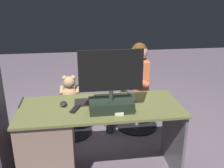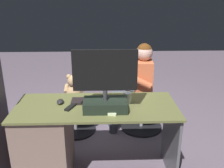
# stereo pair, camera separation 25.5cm
# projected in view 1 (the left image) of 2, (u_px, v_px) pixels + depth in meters

# --- Properties ---
(ground_plane) EXTENTS (10.00, 10.00, 0.00)m
(ground_plane) POSITION_uv_depth(u_px,v_px,m) (98.00, 151.00, 2.83)
(ground_plane) COLOR #605462
(desk) EXTENTS (1.44, 0.61, 0.72)m
(desk) POSITION_uv_depth(u_px,v_px,m) (59.00, 142.00, 2.31)
(desk) COLOR brown
(desk) RESTS_ON ground_plane
(monitor) EXTENTS (0.53, 0.22, 0.52)m
(monitor) POSITION_uv_depth(u_px,v_px,m) (111.00, 92.00, 2.11)
(monitor) COLOR black
(monitor) RESTS_ON desk
(keyboard) EXTENTS (0.42, 0.14, 0.02)m
(keyboard) POSITION_uv_depth(u_px,v_px,m) (98.00, 102.00, 2.32)
(keyboard) COLOR black
(keyboard) RESTS_ON desk
(computer_mouse) EXTENTS (0.06, 0.10, 0.04)m
(computer_mouse) POSITION_uv_depth(u_px,v_px,m) (63.00, 104.00, 2.25)
(computer_mouse) COLOR black
(computer_mouse) RESTS_ON desk
(cup) EXTENTS (0.07, 0.07, 0.10)m
(cup) POSITION_uv_depth(u_px,v_px,m) (131.00, 97.00, 2.32)
(cup) COLOR white
(cup) RESTS_ON desk
(tv_remote) EXTENTS (0.10, 0.16, 0.02)m
(tv_remote) POSITION_uv_depth(u_px,v_px,m) (75.00, 109.00, 2.18)
(tv_remote) COLOR black
(tv_remote) RESTS_ON desk
(notebook_binder) EXTENTS (0.29, 0.35, 0.02)m
(notebook_binder) POSITION_uv_depth(u_px,v_px,m) (112.00, 106.00, 2.21)
(notebook_binder) COLOR beige
(notebook_binder) RESTS_ON desk
(office_chair_teddy) EXTENTS (0.50, 0.50, 0.42)m
(office_chair_teddy) POSITION_uv_depth(u_px,v_px,m) (71.00, 114.00, 3.12)
(office_chair_teddy) COLOR black
(office_chair_teddy) RESTS_ON ground_plane
(teddy_bear) EXTENTS (0.24, 0.24, 0.33)m
(teddy_bear) POSITION_uv_depth(u_px,v_px,m) (70.00, 90.00, 3.02)
(teddy_bear) COLOR tan
(teddy_bear) RESTS_ON office_chair_teddy
(visitor_chair) EXTENTS (0.53, 0.53, 0.42)m
(visitor_chair) POSITION_uv_depth(u_px,v_px,m) (137.00, 109.00, 3.27)
(visitor_chair) COLOR black
(visitor_chair) RESTS_ON ground_plane
(person) EXTENTS (0.54, 0.49, 1.10)m
(person) POSITION_uv_depth(u_px,v_px,m) (132.00, 80.00, 3.12)
(person) COLOR #C8623A
(person) RESTS_ON ground_plane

